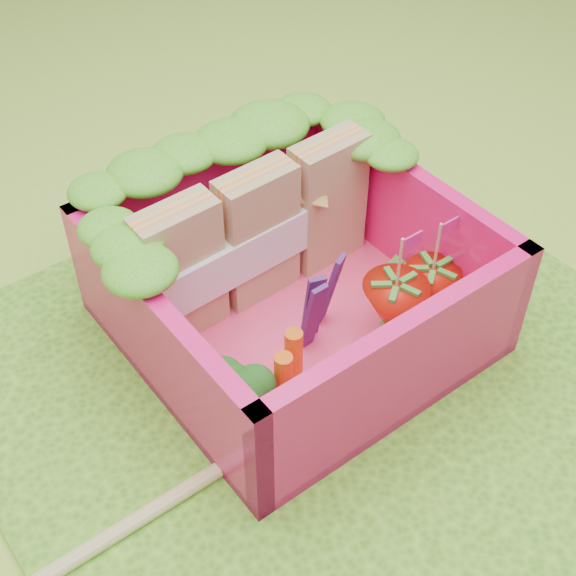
# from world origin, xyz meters

# --- Properties ---
(ground) EXTENTS (14.00, 14.00, 0.00)m
(ground) POSITION_xyz_m (0.00, 0.00, 0.00)
(ground) COLOR #A6DC3E
(ground) RESTS_ON ground
(placemat) EXTENTS (2.60, 2.60, 0.03)m
(placemat) POSITION_xyz_m (0.00, 0.00, 0.01)
(placemat) COLOR #4D8E20
(placemat) RESTS_ON ground
(bento_floor) EXTENTS (1.30, 1.30, 0.05)m
(bento_floor) POSITION_xyz_m (0.06, 0.32, 0.06)
(bento_floor) COLOR #FF4174
(bento_floor) RESTS_ON placemat
(bento_box) EXTENTS (1.30, 1.30, 0.55)m
(bento_box) POSITION_xyz_m (0.06, 0.32, 0.31)
(bento_box) COLOR #F6146B
(bento_box) RESTS_ON placemat
(lettuce_ruffle) EXTENTS (1.43, 0.76, 0.11)m
(lettuce_ruffle) POSITION_xyz_m (0.06, 0.75, 0.64)
(lettuce_ruffle) COLOR #40911A
(lettuce_ruffle) RESTS_ON bento_box
(sandwich_stack) EXTENTS (1.09, 0.21, 0.60)m
(sandwich_stack) POSITION_xyz_m (0.07, 0.56, 0.37)
(sandwich_stack) COLOR tan
(sandwich_stack) RESTS_ON bento_floor
(broccoli) EXTENTS (0.34, 0.34, 0.24)m
(broccoli) POSITION_xyz_m (-0.43, 0.00, 0.25)
(broccoli) COLOR #609D4C
(broccoli) RESTS_ON bento_floor
(carrot_sticks) EXTENTS (0.17, 0.14, 0.28)m
(carrot_sticks) POSITION_xyz_m (-0.20, 0.02, 0.22)
(carrot_sticks) COLOR #FF5815
(carrot_sticks) RESTS_ON bento_floor
(purple_wedges) EXTENTS (0.23, 0.11, 0.38)m
(purple_wedges) POSITION_xyz_m (0.08, 0.18, 0.27)
(purple_wedges) COLOR #461B5F
(purple_wedges) RESTS_ON bento_floor
(strawberry_left) EXTENTS (0.27, 0.27, 0.51)m
(strawberry_left) POSITION_xyz_m (0.33, 0.01, 0.22)
(strawberry_left) COLOR red
(strawberry_left) RESTS_ON bento_floor
(strawberry_right) EXTENTS (0.23, 0.23, 0.47)m
(strawberry_right) POSITION_xyz_m (0.54, 0.02, 0.20)
(strawberry_right) COLOR red
(strawberry_right) RESTS_ON bento_floor
(snap_peas) EXTENTS (0.60, 0.48, 0.05)m
(snap_peas) POSITION_xyz_m (0.47, 0.09, 0.11)
(snap_peas) COLOR green
(snap_peas) RESTS_ON bento_floor
(chopsticks) EXTENTS (2.23, 0.06, 0.04)m
(chopsticks) POSITION_xyz_m (-1.10, -0.09, 0.05)
(chopsticks) COLOR #D3BD74
(chopsticks) RESTS_ON placemat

